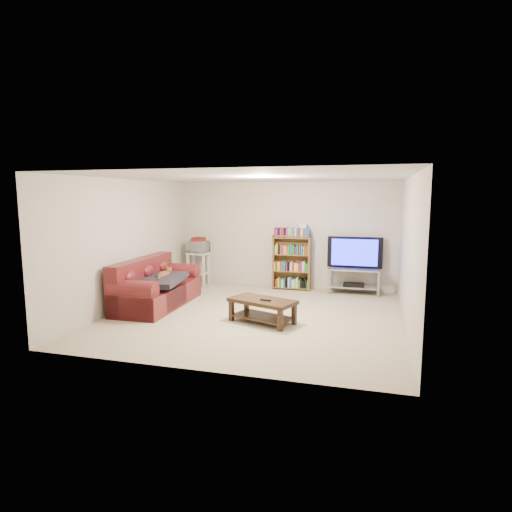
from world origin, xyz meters
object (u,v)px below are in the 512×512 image
(coffee_table, at_px, (262,306))
(bookshelf, at_px, (292,262))
(sofa, at_px, (154,289))
(tv_stand, at_px, (354,277))

(coffee_table, xyz_separation_m, bookshelf, (-0.03, 2.66, 0.36))
(bookshelf, bearing_deg, sofa, -137.60)
(coffee_table, bearing_deg, sofa, -172.91)
(coffee_table, distance_m, bookshelf, 2.68)
(sofa, distance_m, coffee_table, 2.34)
(tv_stand, xyz_separation_m, bookshelf, (-1.37, 0.04, 0.27))
(sofa, xyz_separation_m, coffee_table, (2.28, -0.51, -0.04))
(tv_stand, relative_size, bookshelf, 0.89)
(sofa, relative_size, bookshelf, 1.76)
(tv_stand, bearing_deg, bookshelf, 177.95)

